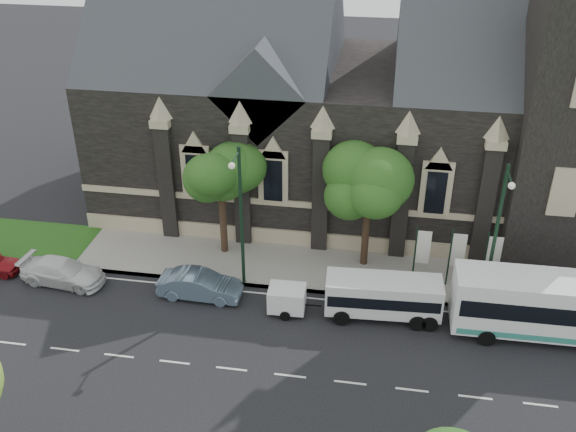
% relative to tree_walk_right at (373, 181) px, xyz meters
% --- Properties ---
extents(ground, '(160.00, 160.00, 0.00)m').
position_rel_tree_walk_right_xyz_m(ground, '(-3.21, -10.71, -5.82)').
color(ground, black).
rests_on(ground, ground).
extents(sidewalk, '(80.00, 5.00, 0.15)m').
position_rel_tree_walk_right_xyz_m(sidewalk, '(-3.21, -1.21, -5.74)').
color(sidewalk, gray).
rests_on(sidewalk, ground).
extents(museum, '(40.00, 17.70, 29.90)m').
position_rel_tree_walk_right_xyz_m(museum, '(1.90, 8.07, 2.35)').
color(museum, black).
rests_on(museum, ground).
extents(tree_walk_right, '(4.08, 4.08, 7.80)m').
position_rel_tree_walk_right_xyz_m(tree_walk_right, '(0.00, 0.00, 0.00)').
color(tree_walk_right, black).
rests_on(tree_walk_right, ground).
extents(tree_walk_left, '(3.91, 3.91, 7.64)m').
position_rel_tree_walk_right_xyz_m(tree_walk_left, '(-9.01, -0.01, -0.08)').
color(tree_walk_left, black).
rests_on(tree_walk_left, ground).
extents(street_lamp_near, '(0.36, 1.88, 9.00)m').
position_rel_tree_walk_right_xyz_m(street_lamp_near, '(6.79, -3.62, -0.71)').
color(street_lamp_near, black).
rests_on(street_lamp_near, ground).
extents(street_lamp_mid, '(0.36, 1.88, 9.00)m').
position_rel_tree_walk_right_xyz_m(street_lamp_mid, '(-7.21, -3.62, -0.71)').
color(street_lamp_mid, black).
rests_on(street_lamp_mid, ground).
extents(banner_flag_left, '(0.90, 0.10, 4.00)m').
position_rel_tree_walk_right_xyz_m(banner_flag_left, '(3.08, -1.71, -3.43)').
color(banner_flag_left, black).
rests_on(banner_flag_left, ground).
extents(banner_flag_center, '(0.90, 0.10, 4.00)m').
position_rel_tree_walk_right_xyz_m(banner_flag_center, '(5.08, -1.71, -3.43)').
color(banner_flag_center, black).
rests_on(banner_flag_center, ground).
extents(banner_flag_right, '(0.90, 0.10, 4.00)m').
position_rel_tree_walk_right_xyz_m(banner_flag_right, '(7.08, -1.71, -3.43)').
color(banner_flag_right, black).
rests_on(banner_flag_right, ground).
extents(tour_coach, '(12.40, 2.96, 3.61)m').
position_rel_tree_walk_right_xyz_m(tour_coach, '(10.98, -5.40, -3.85)').
color(tour_coach, white).
rests_on(tour_coach, ground).
extents(shuttle_bus, '(6.44, 2.58, 2.45)m').
position_rel_tree_walk_right_xyz_m(shuttle_bus, '(1.14, -5.18, -4.39)').
color(shuttle_bus, silver).
rests_on(shuttle_bus, ground).
extents(box_trailer, '(3.01, 1.77, 1.60)m').
position_rel_tree_walk_right_xyz_m(box_trailer, '(-4.21, -5.64, -4.91)').
color(box_trailer, white).
rests_on(box_trailer, ground).
extents(sedan, '(4.89, 1.78, 1.60)m').
position_rel_tree_walk_right_xyz_m(sedan, '(-9.44, -5.07, -5.02)').
color(sedan, slate).
rests_on(sedan, ground).
extents(car_far_white, '(5.33, 2.56, 1.50)m').
position_rel_tree_walk_right_xyz_m(car_far_white, '(-18.00, -5.02, -5.07)').
color(car_far_white, silver).
rests_on(car_far_white, ground).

